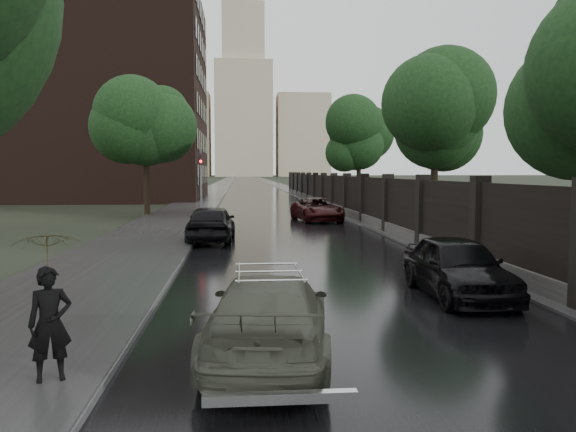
# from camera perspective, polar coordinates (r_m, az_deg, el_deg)

# --- Properties ---
(road) EXTENTS (8.00, 420.00, 0.02)m
(road) POSITION_cam_1_polar(r_m,az_deg,el_deg) (195.48, -4.26, 3.73)
(road) COLOR black
(road) RESTS_ON ground
(sidewalk_left) EXTENTS (4.00, 420.00, 0.16)m
(sidewalk_left) POSITION_cam_1_polar(r_m,az_deg,el_deg) (195.51, -6.02, 3.74)
(sidewalk_left) COLOR #2D2D2D
(sidewalk_left) RESTS_ON ground
(verge_right) EXTENTS (3.00, 420.00, 0.08)m
(verge_right) POSITION_cam_1_polar(r_m,az_deg,el_deg) (195.62, -2.64, 3.75)
(verge_right) COLOR #2D2D2D
(verge_right) RESTS_ON ground
(fence_right) EXTENTS (0.45, 75.72, 2.70)m
(fence_right) POSITION_cam_1_polar(r_m,az_deg,el_deg) (38.12, 5.42, 1.83)
(fence_right) COLOR #383533
(fence_right) RESTS_ON ground
(tree_left_far) EXTENTS (4.25, 4.25, 7.39)m
(tree_left_far) POSITION_cam_1_polar(r_m,az_deg,el_deg) (36.00, -14.27, 8.29)
(tree_left_far) COLOR black
(tree_left_far) RESTS_ON ground
(tree_right_b) EXTENTS (4.08, 4.08, 7.01)m
(tree_right_b) POSITION_cam_1_polar(r_m,az_deg,el_deg) (29.20, 14.74, 8.60)
(tree_right_b) COLOR black
(tree_right_b) RESTS_ON ground
(tree_right_c) EXTENTS (4.08, 4.08, 7.01)m
(tree_right_c) POSITION_cam_1_polar(r_m,az_deg,el_deg) (46.53, 7.22, 7.15)
(tree_right_c) COLOR black
(tree_right_c) RESTS_ON ground
(traffic_light) EXTENTS (0.16, 0.32, 4.00)m
(traffic_light) POSITION_cam_1_polar(r_m,az_deg,el_deg) (30.52, -8.82, 3.72)
(traffic_light) COLOR #59595E
(traffic_light) RESTS_ON ground
(brick_building) EXTENTS (24.00, 18.00, 20.00)m
(brick_building) POSITION_cam_1_polar(r_m,az_deg,el_deg) (60.01, -20.51, 11.15)
(brick_building) COLOR black
(brick_building) RESTS_ON ground
(stalinist_tower) EXTENTS (92.00, 30.00, 159.00)m
(stalinist_tower) POSITION_cam_1_polar(r_m,az_deg,el_deg) (307.52, -4.54, 11.19)
(stalinist_tower) COLOR tan
(stalinist_tower) RESTS_ON ground
(volga_sedan) EXTENTS (2.27, 4.55, 1.27)m
(volga_sedan) POSITION_cam_1_polar(r_m,az_deg,el_deg) (8.60, -1.94, -10.14)
(volga_sedan) COLOR #4A4F3F
(volga_sedan) RESTS_ON ground
(hatchback_left) EXTENTS (1.94, 4.46, 1.50)m
(hatchback_left) POSITION_cam_1_polar(r_m,az_deg,el_deg) (22.56, -7.80, -0.74)
(hatchback_left) COLOR black
(hatchback_left) RESTS_ON ground
(car_right_near) EXTENTS (1.66, 4.07, 1.38)m
(car_right_near) POSITION_cam_1_polar(r_m,az_deg,el_deg) (13.12, 16.84, -4.96)
(car_right_near) COLOR black
(car_right_near) RESTS_ON ground
(car_right_far) EXTENTS (2.82, 5.02, 1.32)m
(car_right_far) POSITION_cam_1_polar(r_m,az_deg,el_deg) (31.79, 2.96, 0.67)
(car_right_far) COLOR black
(car_right_far) RESTS_ON ground
(pedestrian_umbrella) EXTENTS (1.10, 1.11, 2.29)m
(pedestrian_umbrella) POSITION_cam_1_polar(r_m,az_deg,el_deg) (7.69, -23.22, -4.31)
(pedestrian_umbrella) COLOR black
(pedestrian_umbrella) RESTS_ON sidewalk_left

